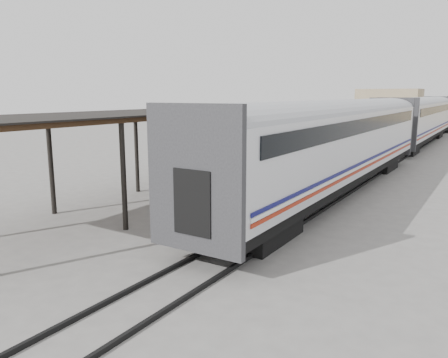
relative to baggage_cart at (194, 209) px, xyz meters
name	(u,v)px	position (x,y,z in m)	size (l,w,h in m)	color
ground	(188,222)	(-0.47, 0.23, -0.65)	(160.00, 160.00, 0.00)	slate
train	(421,117)	(2.72, 34.02, 2.04)	(3.45, 76.01, 4.01)	silver
canopy	(322,105)	(-3.87, 24.23, 3.36)	(4.90, 64.30, 4.15)	#422B19
rails	(419,144)	(2.73, 34.23, -0.59)	(1.54, 150.00, 0.12)	black
building_left	(389,104)	(-10.47, 82.23, 2.35)	(12.00, 8.00, 6.00)	tan
baggage_cart	(194,209)	(0.00, 0.00, 0.00)	(1.76, 2.62, 0.86)	brown
suitcase_stack	(199,196)	(0.00, 0.36, 0.41)	(1.32, 1.17, 0.58)	#313134
luggage_tug	(299,155)	(-2.56, 16.30, -0.04)	(1.32, 1.71, 1.33)	maroon
porter	(188,184)	(0.25, -0.65, 1.10)	(0.65, 0.42, 1.77)	navy
pedestrian	(290,151)	(-2.95, 15.59, 0.33)	(1.15, 0.48, 1.96)	black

